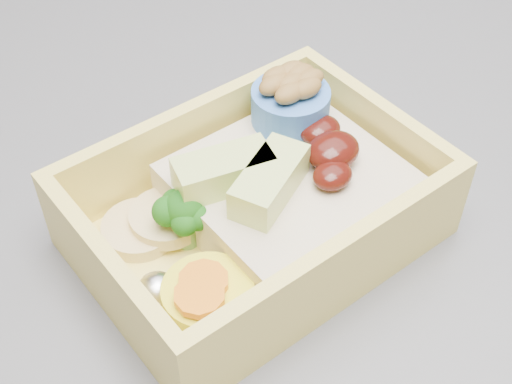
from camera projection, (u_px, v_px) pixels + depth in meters
bento_box at (262, 200)px, 0.41m from camera, size 0.20×0.14×0.07m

